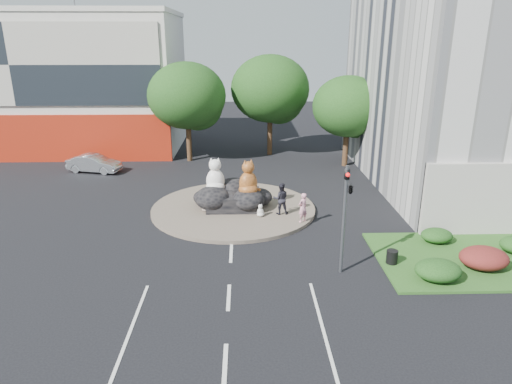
# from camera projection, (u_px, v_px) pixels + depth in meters

# --- Properties ---
(ground) EXTENTS (120.00, 120.00, 0.00)m
(ground) POSITION_uv_depth(u_px,v_px,m) (229.00, 297.00, 18.63)
(ground) COLOR black
(ground) RESTS_ON ground
(roundabout_island) EXTENTS (10.00, 10.00, 0.20)m
(roundabout_island) POSITION_uv_depth(u_px,v_px,m) (233.00, 208.00, 28.06)
(roundabout_island) COLOR brown
(roundabout_island) RESTS_ON ground
(rock_plinth) EXTENTS (3.20, 2.60, 0.90)m
(rock_plinth) POSITION_uv_depth(u_px,v_px,m) (233.00, 200.00, 27.89)
(rock_plinth) COLOR black
(rock_plinth) RESTS_ON roundabout_island
(shophouse_block) EXTENTS (25.20, 12.30, 17.40)m
(shophouse_block) POSITION_uv_depth(u_px,v_px,m) (44.00, 81.00, 42.60)
(shophouse_block) COLOR silver
(shophouse_block) RESTS_ON ground
(grass_verge) EXTENTS (10.00, 6.00, 0.12)m
(grass_verge) POSITION_uv_depth(u_px,v_px,m) (482.00, 259.00, 21.76)
(grass_verge) COLOR #294E1A
(grass_verge) RESTS_ON ground
(tree_left) EXTENTS (6.46, 6.46, 8.27)m
(tree_left) POSITION_uv_depth(u_px,v_px,m) (188.00, 99.00, 37.72)
(tree_left) COLOR #382314
(tree_left) RESTS_ON ground
(tree_mid) EXTENTS (6.84, 6.84, 8.76)m
(tree_mid) POSITION_uv_depth(u_px,v_px,m) (271.00, 92.00, 39.70)
(tree_mid) COLOR #382314
(tree_mid) RESTS_ON ground
(tree_right) EXTENTS (5.70, 5.70, 7.30)m
(tree_right) POSITION_uv_depth(u_px,v_px,m) (349.00, 109.00, 36.36)
(tree_right) COLOR #382314
(tree_right) RESTS_ON ground
(hedge_near_green) EXTENTS (2.00, 1.60, 0.90)m
(hedge_near_green) POSITION_uv_depth(u_px,v_px,m) (438.00, 270.00, 19.63)
(hedge_near_green) COLOR #173812
(hedge_near_green) RESTS_ON grass_verge
(hedge_red) EXTENTS (2.20, 1.76, 0.99)m
(hedge_red) POSITION_uv_depth(u_px,v_px,m) (484.00, 258.00, 20.62)
(hedge_red) COLOR #541E16
(hedge_red) RESTS_ON grass_verge
(hedge_back_green) EXTENTS (1.60, 1.28, 0.72)m
(hedge_back_green) POSITION_uv_depth(u_px,v_px,m) (437.00, 235.00, 23.29)
(hedge_back_green) COLOR #173812
(hedge_back_green) RESTS_ON grass_verge
(traffic_light) EXTENTS (0.44, 1.24, 5.00)m
(traffic_light) POSITION_uv_depth(u_px,v_px,m) (348.00, 197.00, 19.49)
(traffic_light) COLOR #595B60
(traffic_light) RESTS_ON ground
(street_lamp) EXTENTS (2.34, 0.22, 8.06)m
(street_lamp) POSITION_uv_depth(u_px,v_px,m) (464.00, 143.00, 25.07)
(street_lamp) COLOR #595B60
(street_lamp) RESTS_ON ground
(cat_white) EXTENTS (1.29, 1.12, 2.15)m
(cat_white) POSITION_uv_depth(u_px,v_px,m) (215.00, 175.00, 27.62)
(cat_white) COLOR white
(cat_white) RESTS_ON rock_plinth
(cat_tabby) EXTENTS (1.70, 1.65, 2.18)m
(cat_tabby) POSITION_uv_depth(u_px,v_px,m) (248.00, 177.00, 27.10)
(cat_tabby) COLOR #A25D21
(cat_tabby) RESTS_ON rock_plinth
(kitten_calico) EXTENTS (0.60, 0.54, 0.86)m
(kitten_calico) POSITION_uv_depth(u_px,v_px,m) (206.00, 204.00, 27.18)
(kitten_calico) COLOR silver
(kitten_calico) RESTS_ON roundabout_island
(kitten_white) EXTENTS (0.58, 0.54, 0.77)m
(kitten_white) POSITION_uv_depth(u_px,v_px,m) (260.00, 210.00, 26.44)
(kitten_white) COLOR silver
(kitten_white) RESTS_ON roundabout_island
(pedestrian_pink) EXTENTS (0.74, 0.71, 1.70)m
(pedestrian_pink) POSITION_uv_depth(u_px,v_px,m) (303.00, 208.00, 25.50)
(pedestrian_pink) COLOR pink
(pedestrian_pink) RESTS_ON roundabout_island
(pedestrian_dark) EXTENTS (0.94, 0.75, 1.89)m
(pedestrian_dark) POSITION_uv_depth(u_px,v_px,m) (281.00, 199.00, 26.64)
(pedestrian_dark) COLOR black
(pedestrian_dark) RESTS_ON roundabout_island
(parked_car) EXTENTS (4.43, 2.45, 1.38)m
(parked_car) POSITION_uv_depth(u_px,v_px,m) (94.00, 163.00, 35.78)
(parked_car) COLOR #B4B8BD
(parked_car) RESTS_ON ground
(litter_bin) EXTENTS (0.68, 0.68, 0.64)m
(litter_bin) POSITION_uv_depth(u_px,v_px,m) (392.00, 257.00, 21.12)
(litter_bin) COLOR black
(litter_bin) RESTS_ON grass_verge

